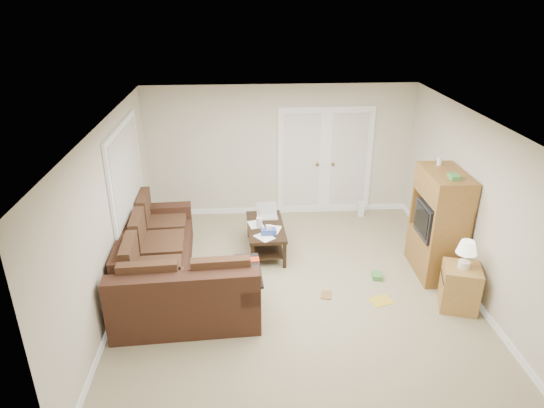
{
  "coord_description": "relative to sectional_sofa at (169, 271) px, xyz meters",
  "views": [
    {
      "loc": [
        -0.72,
        -5.94,
        4.04
      ],
      "look_at": [
        -0.29,
        0.66,
        1.1
      ],
      "focal_mm": 32.0,
      "sensor_mm": 36.0,
      "label": 1
    }
  ],
  "objects": [
    {
      "name": "ceiling",
      "position": [
        1.81,
        -0.08,
        2.15
      ],
      "size": [
        5.0,
        5.5,
        0.02
      ],
      "primitive_type": "cube",
      "color": "white",
      "rests_on": "wall_back"
    },
    {
      "name": "floor_book",
      "position": [
        2.18,
        -0.23,
        -0.34
      ],
      "size": [
        0.19,
        0.24,
        0.02
      ],
      "primitive_type": "imported",
      "rotation": [
        0.0,
        0.0,
        -0.22
      ],
      "color": "brown",
      "rests_on": "floor"
    },
    {
      "name": "wall_right",
      "position": [
        4.31,
        -0.08,
        0.9
      ],
      "size": [
        0.02,
        5.5,
        2.5
      ],
      "primitive_type": "cube",
      "color": "beige",
      "rests_on": "floor"
    },
    {
      "name": "tv_armoire",
      "position": [
        4.01,
        0.32,
        0.48
      ],
      "size": [
        0.58,
        1.04,
        1.76
      ],
      "rotation": [
        0.0,
        0.0,
        -0.02
      ],
      "color": "brown",
      "rests_on": "floor"
    },
    {
      "name": "wall_front",
      "position": [
        1.81,
        -2.83,
        0.9
      ],
      "size": [
        5.0,
        0.02,
        2.5
      ],
      "primitive_type": "cube",
      "color": "beige",
      "rests_on": "floor"
    },
    {
      "name": "window_left",
      "position": [
        -0.65,
        0.92,
        1.2
      ],
      "size": [
        0.05,
        1.92,
        1.42
      ],
      "color": "silver",
      "rests_on": "wall_left"
    },
    {
      "name": "side_cabinet",
      "position": [
        4.01,
        -0.63,
        0.02
      ],
      "size": [
        0.61,
        0.61,
        1.03
      ],
      "rotation": [
        0.0,
        0.0,
        -0.3
      ],
      "color": "#A97D3E",
      "rests_on": "floor"
    },
    {
      "name": "floor_magazine",
      "position": [
        3.0,
        -0.43,
        -0.35
      ],
      "size": [
        0.36,
        0.32,
        0.01
      ],
      "primitive_type": "cube",
      "rotation": [
        0.0,
        0.0,
        0.31
      ],
      "color": "gold",
      "rests_on": "floor"
    },
    {
      "name": "baseboards",
      "position": [
        1.81,
        -0.08,
        -0.3
      ],
      "size": [
        5.0,
        5.5,
        0.1
      ],
      "primitive_type": null,
      "color": "silver",
      "rests_on": "floor"
    },
    {
      "name": "floor",
      "position": [
        1.81,
        -0.08,
        -0.35
      ],
      "size": [
        5.5,
        5.5,
        0.0
      ],
      "primitive_type": "plane",
      "color": "gray",
      "rests_on": "ground"
    },
    {
      "name": "floor_greenbox",
      "position": [
        3.1,
        0.16,
        -0.31
      ],
      "size": [
        0.17,
        0.21,
        0.08
      ],
      "primitive_type": "cube",
      "rotation": [
        0.0,
        0.0,
        -0.15
      ],
      "color": "#3F8B3F",
      "rests_on": "floor"
    },
    {
      "name": "sectional_sofa",
      "position": [
        0.0,
        0.0,
        0.0
      ],
      "size": [
        2.09,
        2.94,
        0.89
      ],
      "rotation": [
        0.0,
        0.0,
        0.05
      ],
      "color": "#3C2217",
      "rests_on": "floor"
    },
    {
      "name": "space_heater",
      "position": [
        3.36,
        2.37,
        -0.2
      ],
      "size": [
        0.14,
        0.12,
        0.3
      ],
      "primitive_type": "cube",
      "rotation": [
        0.0,
        0.0,
        -0.19
      ],
      "color": "silver",
      "rests_on": "floor"
    },
    {
      "name": "wall_left",
      "position": [
        -0.69,
        -0.08,
        0.9
      ],
      "size": [
        0.02,
        5.5,
        2.5
      ],
      "primitive_type": "cube",
      "color": "beige",
      "rests_on": "floor"
    },
    {
      "name": "wall_back",
      "position": [
        1.81,
        2.67,
        0.9
      ],
      "size": [
        5.0,
        0.02,
        2.5
      ],
      "primitive_type": "cube",
      "color": "beige",
      "rests_on": "floor"
    },
    {
      "name": "french_doors",
      "position": [
        2.66,
        2.63,
        0.69
      ],
      "size": [
        1.8,
        0.05,
        2.13
      ],
      "color": "silver",
      "rests_on": "floor"
    },
    {
      "name": "coffee_table",
      "position": [
        1.45,
        1.12,
        -0.09
      ],
      "size": [
        0.62,
        1.2,
        0.8
      ],
      "rotation": [
        0.0,
        0.0,
        0.03
      ],
      "color": "black",
      "rests_on": "floor"
    }
  ]
}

